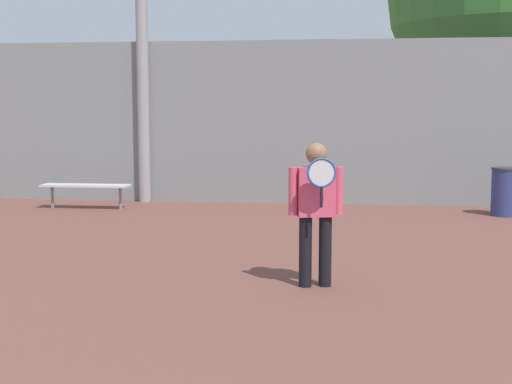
{
  "coord_description": "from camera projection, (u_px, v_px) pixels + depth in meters",
  "views": [
    {
      "loc": [
        1.94,
        -1.07,
        1.93
      ],
      "look_at": [
        0.81,
        7.79,
        0.89
      ],
      "focal_mm": 50.0,
      "sensor_mm": 36.0,
      "label": 1
    }
  ],
  "objects": [
    {
      "name": "trash_bin",
      "position": [
        506.0,
        192.0,
        12.93
      ],
      "size": [
        0.53,
        0.53,
        0.88
      ],
      "color": "navy",
      "rests_on": "ground_plane"
    },
    {
      "name": "bench_adjacent_court",
      "position": [
        86.0,
        187.0,
        13.84
      ],
      "size": [
        1.72,
        0.4,
        0.48
      ],
      "color": "silver",
      "rests_on": "ground_plane"
    },
    {
      "name": "back_fence",
      "position": [
        252.0,
        122.0,
        14.61
      ],
      "size": [
        25.23,
        0.06,
        3.32
      ],
      "color": "gray",
      "rests_on": "ground_plane"
    },
    {
      "name": "tennis_player",
      "position": [
        316.0,
        205.0,
        7.71
      ],
      "size": [
        0.58,
        0.47,
        1.57
      ],
      "rotation": [
        0.0,
        0.0,
        0.25
      ],
      "color": "black",
      "rests_on": "ground_plane"
    }
  ]
}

